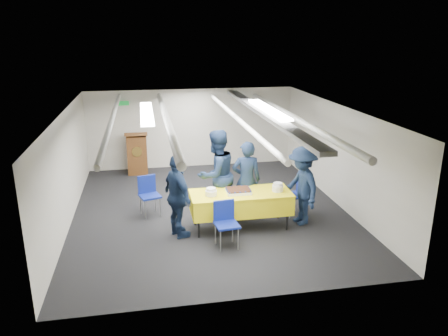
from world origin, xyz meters
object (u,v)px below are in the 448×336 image
(sailor_b, at_px, (216,175))
(sailor_d, at_px, (302,186))
(sheet_cake, at_px, (238,191))
(sailor_c, at_px, (178,196))
(chair_left, at_px, (148,191))
(sailor_a, at_px, (246,180))
(chair_right, at_px, (297,191))
(podium, at_px, (137,153))
(serving_table, at_px, (241,202))
(chair_near, at_px, (225,219))

(sailor_b, xyz_separation_m, sailor_d, (1.68, -0.64, -0.14))
(sailor_d, bearing_deg, sheet_cake, -98.61)
(sailor_c, distance_m, sailor_d, 2.57)
(chair_left, xyz_separation_m, sailor_a, (2.07, -0.55, 0.32))
(chair_right, bearing_deg, sheet_cake, -161.72)
(chair_right, bearing_deg, podium, 133.92)
(sheet_cake, height_order, chair_right, chair_right)
(chair_left, height_order, sailor_b, sailor_b)
(chair_left, xyz_separation_m, sailor_c, (0.55, -1.22, 0.30))
(serving_table, xyz_separation_m, sheet_cake, (-0.05, 0.00, 0.25))
(serving_table, distance_m, sheet_cake, 0.26)
(sailor_b, relative_size, sailor_c, 1.16)
(chair_right, relative_size, sailor_d, 0.53)
(chair_near, height_order, sailor_c, sailor_c)
(serving_table, distance_m, sailor_d, 1.32)
(chair_right, relative_size, chair_left, 1.00)
(chair_near, xyz_separation_m, sailor_b, (0.06, 1.33, 0.44))
(serving_table, bearing_deg, sheet_cake, 178.11)
(chair_right, distance_m, sailor_d, 0.56)
(sailor_b, height_order, sailor_d, sailor_b)
(serving_table, height_order, chair_right, chair_right)
(podium, distance_m, chair_left, 3.00)
(serving_table, distance_m, chair_near, 0.83)
(serving_table, bearing_deg, sailor_c, -173.08)
(serving_table, height_order, chair_near, chair_near)
(sheet_cake, bearing_deg, sailor_a, 60.69)
(serving_table, distance_m, sailor_c, 1.32)
(podium, bearing_deg, sailor_b, -63.70)
(serving_table, height_order, sailor_a, sailor_a)
(chair_near, xyz_separation_m, sailor_d, (1.74, 0.69, 0.30))
(podium, bearing_deg, sailor_c, -79.26)
(chair_right, bearing_deg, sailor_b, 174.54)
(chair_left, height_order, sailor_d, sailor_d)
(sailor_a, distance_m, sailor_d, 1.17)
(sailor_b, xyz_separation_m, sailor_c, (-0.89, -0.80, -0.13))
(serving_table, relative_size, chair_right, 2.35)
(podium, bearing_deg, chair_near, -71.04)
(chair_left, bearing_deg, serving_table, -30.23)
(chair_right, height_order, sailor_c, sailor_c)
(sailor_b, height_order, sailor_c, sailor_b)
(sheet_cake, distance_m, podium, 4.54)
(serving_table, relative_size, sailor_d, 1.23)
(serving_table, relative_size, sailor_a, 1.20)
(chair_right, height_order, sailor_b, sailor_b)
(podium, relative_size, chair_left, 1.44)
(podium, relative_size, sailor_a, 0.74)
(sheet_cake, xyz_separation_m, sailor_d, (1.34, -0.00, 0.02))
(sheet_cake, distance_m, chair_near, 0.85)
(sailor_a, xyz_separation_m, sailor_c, (-1.52, -0.67, -0.01))
(podium, xyz_separation_m, sailor_c, (0.80, -4.22, 0.22))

